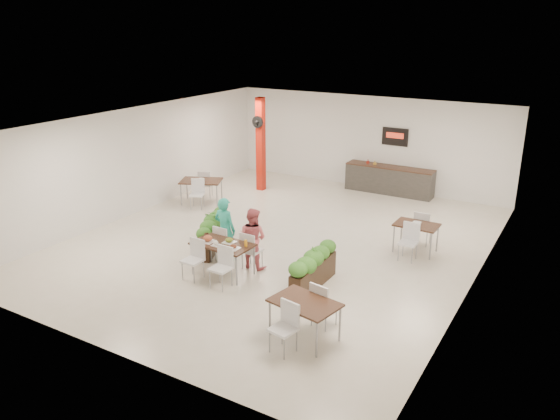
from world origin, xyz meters
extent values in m
plane|color=beige|center=(0.00, 0.00, 0.00)|extent=(12.00, 12.00, 0.00)
cube|color=white|center=(0.00, 6.00, 1.60)|extent=(10.00, 0.10, 3.20)
cube|color=white|center=(0.00, -6.00, 1.60)|extent=(10.00, 0.10, 3.20)
cube|color=white|center=(-5.00, 0.00, 1.60)|extent=(0.10, 12.00, 3.20)
cube|color=white|center=(5.00, 0.00, 1.60)|extent=(0.10, 12.00, 3.20)
cube|color=white|center=(0.00, 0.00, 3.20)|extent=(10.00, 12.00, 0.04)
cube|color=#B71B0C|center=(-3.00, 3.80, 1.60)|extent=(0.25, 0.25, 3.20)
cylinder|color=black|center=(-3.00, 3.62, 2.40)|extent=(0.40, 0.06, 0.40)
sphere|color=black|center=(-3.00, 3.58, 2.40)|extent=(0.12, 0.12, 0.12)
cube|color=#2E2C29|center=(1.00, 5.65, 0.45)|extent=(3.00, 0.60, 0.90)
cube|color=black|center=(1.00, 5.65, 0.92)|extent=(3.00, 0.62, 0.04)
cube|color=black|center=(1.00, 5.96, 1.90)|extent=(0.90, 0.04, 0.60)
cube|color=red|center=(1.00, 5.93, 1.95)|extent=(0.60, 0.02, 0.18)
imported|color=maroon|center=(0.20, 5.65, 1.04)|extent=(0.09, 0.09, 0.19)
imported|color=#B98D2E|center=(0.45, 5.65, 1.02)|extent=(0.13, 0.13, 0.17)
cube|color=black|center=(-0.14, -2.37, 0.73)|extent=(1.42, 0.84, 0.04)
cylinder|color=gray|center=(-0.79, -2.69, 0.35)|extent=(0.04, 0.04, 0.71)
cylinder|color=gray|center=(0.49, -2.73, 0.35)|extent=(0.04, 0.04, 0.71)
cylinder|color=gray|center=(-0.77, -2.01, 0.35)|extent=(0.04, 0.04, 0.71)
cylinder|color=gray|center=(0.51, -2.05, 0.35)|extent=(0.04, 0.04, 0.71)
cube|color=white|center=(-0.52, -1.76, 0.45)|extent=(0.43, 0.43, 0.05)
cube|color=white|center=(-0.52, -1.95, 0.70)|extent=(0.42, 0.05, 0.45)
cylinder|color=gray|center=(-0.34, -1.59, 0.21)|extent=(0.02, 0.02, 0.43)
cylinder|color=gray|center=(-0.68, -1.58, 0.21)|extent=(0.02, 0.02, 0.43)
cylinder|color=gray|center=(-0.35, -1.93, 0.21)|extent=(0.02, 0.02, 0.43)
cylinder|color=gray|center=(-0.69, -1.92, 0.21)|extent=(0.02, 0.02, 0.43)
cube|color=white|center=(0.28, -1.78, 0.45)|extent=(0.43, 0.43, 0.05)
cube|color=white|center=(0.28, -1.97, 0.70)|extent=(0.42, 0.05, 0.45)
cylinder|color=gray|center=(0.46, -1.62, 0.21)|extent=(0.02, 0.02, 0.43)
cylinder|color=gray|center=(0.12, -1.61, 0.21)|extent=(0.02, 0.02, 0.43)
cylinder|color=gray|center=(0.45, -1.96, 0.21)|extent=(0.02, 0.02, 0.43)
cylinder|color=gray|center=(0.11, -1.95, 0.21)|extent=(0.02, 0.02, 0.43)
cube|color=white|center=(-0.56, -2.96, 0.45)|extent=(0.43, 0.43, 0.05)
cube|color=white|center=(-0.55, -2.77, 0.70)|extent=(0.42, 0.05, 0.45)
cylinder|color=gray|center=(-0.73, -3.12, 0.21)|extent=(0.02, 0.02, 0.43)
cylinder|color=gray|center=(-0.39, -3.13, 0.21)|extent=(0.02, 0.02, 0.43)
cylinder|color=gray|center=(-0.72, -2.78, 0.21)|extent=(0.02, 0.02, 0.43)
cylinder|color=gray|center=(-0.38, -2.79, 0.21)|extent=(0.02, 0.02, 0.43)
cube|color=white|center=(0.24, -2.98, 0.45)|extent=(0.43, 0.43, 0.05)
cube|color=white|center=(0.25, -2.79, 0.70)|extent=(0.42, 0.05, 0.45)
cylinder|color=gray|center=(0.07, -3.15, 0.21)|extent=(0.02, 0.02, 0.43)
cylinder|color=gray|center=(0.41, -3.16, 0.21)|extent=(0.02, 0.02, 0.43)
cylinder|color=gray|center=(0.08, -2.81, 0.21)|extent=(0.02, 0.02, 0.43)
cylinder|color=gray|center=(0.42, -2.82, 0.21)|extent=(0.02, 0.02, 0.43)
cube|color=white|center=(-0.49, -2.46, 0.76)|extent=(0.31, 0.31, 0.01)
ellipsoid|color=brown|center=(-0.49, -2.46, 0.83)|extent=(0.22, 0.22, 0.13)
cube|color=white|center=(-0.03, -2.25, 0.76)|extent=(0.27, 0.27, 0.01)
ellipsoid|color=gold|center=(-0.03, -2.25, 0.82)|extent=(0.18, 0.18, 0.11)
cube|color=white|center=(0.26, -2.50, 0.76)|extent=(0.27, 0.27, 0.01)
ellipsoid|color=#512010|center=(0.26, -2.50, 0.81)|extent=(0.16, 0.16, 0.10)
cube|color=white|center=(-0.19, -2.55, 0.76)|extent=(0.19, 0.19, 0.01)
ellipsoid|color=white|center=(-0.19, -2.55, 0.80)|extent=(0.12, 0.12, 0.07)
cylinder|color=orange|center=(0.42, -2.24, 0.82)|extent=(0.07, 0.07, 0.15)
imported|color=brown|center=(-0.68, -2.25, 0.80)|extent=(0.12, 0.12, 0.10)
imported|color=#29B49A|center=(-0.54, -1.72, 0.80)|extent=(0.60, 0.40, 1.60)
imported|color=#DA6169|center=(0.26, -1.72, 0.74)|extent=(0.73, 0.58, 1.47)
cube|color=black|center=(-1.24, -1.28, 0.31)|extent=(0.97, 1.85, 0.62)
ellipsoid|color=#1C5418|center=(-0.96, -2.01, 0.74)|extent=(0.40, 0.40, 0.32)
ellipsoid|color=#1C5418|center=(-1.10, -1.65, 0.74)|extent=(0.40, 0.40, 0.32)
ellipsoid|color=#1C5418|center=(-1.24, -1.28, 0.74)|extent=(0.40, 0.40, 0.32)
ellipsoid|color=#1C5418|center=(-1.38, -0.92, 0.74)|extent=(0.40, 0.40, 0.32)
ellipsoid|color=#1C5418|center=(-1.52, -0.55, 0.74)|extent=(0.40, 0.40, 0.32)
imported|color=#1C5418|center=(-1.24, -1.28, 0.83)|extent=(0.36, 0.32, 0.40)
cube|color=black|center=(1.99, -1.95, 0.29)|extent=(0.29, 1.72, 0.57)
ellipsoid|color=#1C5418|center=(1.99, -2.66, 0.69)|extent=(0.40, 0.40, 0.32)
ellipsoid|color=#1C5418|center=(1.99, -2.30, 0.69)|extent=(0.40, 0.40, 0.32)
ellipsoid|color=#1C5418|center=(1.99, -1.95, 0.69)|extent=(0.40, 0.40, 0.32)
ellipsoid|color=#1C5418|center=(1.99, -1.59, 0.69)|extent=(0.40, 0.40, 0.32)
ellipsoid|color=#1C5418|center=(1.99, -1.23, 0.69)|extent=(0.40, 0.40, 0.32)
imported|color=#1C5418|center=(1.99, -1.95, 0.76)|extent=(0.21, 0.21, 0.37)
cube|color=black|center=(-3.87, 1.58, 0.73)|extent=(1.52, 1.31, 0.04)
cylinder|color=gray|center=(-4.25, 1.01, 0.35)|extent=(0.04, 0.04, 0.71)
cylinder|color=gray|center=(-3.19, 1.49, 0.35)|extent=(0.04, 0.04, 0.71)
cylinder|color=gray|center=(-4.56, 1.67, 0.35)|extent=(0.04, 0.04, 0.71)
cylinder|color=gray|center=(-3.50, 2.16, 0.35)|extent=(0.04, 0.04, 0.71)
cube|color=white|center=(-4.13, 2.13, 0.45)|extent=(0.56, 0.56, 0.05)
cube|color=white|center=(-4.05, 1.96, 0.70)|extent=(0.40, 0.21, 0.45)
cylinder|color=gray|center=(-4.04, 2.35, 0.21)|extent=(0.02, 0.02, 0.43)
cylinder|color=gray|center=(-4.35, 2.21, 0.21)|extent=(0.02, 0.02, 0.43)
cylinder|color=gray|center=(-3.90, 2.04, 0.21)|extent=(0.02, 0.02, 0.43)
cylinder|color=gray|center=(-4.21, 1.90, 0.21)|extent=(0.02, 0.02, 0.43)
cube|color=white|center=(-3.62, 1.04, 0.45)|extent=(0.56, 0.56, 0.05)
cube|color=white|center=(-3.70, 1.21, 0.70)|extent=(0.40, 0.21, 0.45)
cylinder|color=gray|center=(-3.71, 0.81, 0.21)|extent=(0.02, 0.02, 0.43)
cylinder|color=gray|center=(-3.40, 0.95, 0.21)|extent=(0.02, 0.02, 0.43)
cylinder|color=gray|center=(-3.85, 1.12, 0.21)|extent=(0.02, 0.02, 0.43)
cylinder|color=gray|center=(-3.54, 1.26, 0.21)|extent=(0.02, 0.02, 0.43)
imported|color=white|center=(-3.87, 1.58, 0.78)|extent=(0.22, 0.22, 0.05)
cube|color=black|center=(3.32, 1.13, 0.73)|extent=(1.07, 0.72, 0.04)
cylinder|color=gray|center=(2.85, 0.84, 0.35)|extent=(0.04, 0.04, 0.71)
cylinder|color=gray|center=(3.79, 0.84, 0.35)|extent=(0.04, 0.04, 0.71)
cylinder|color=gray|center=(2.85, 1.43, 0.35)|extent=(0.04, 0.04, 0.71)
cylinder|color=gray|center=(3.80, 1.43, 0.35)|extent=(0.04, 0.04, 0.71)
cube|color=white|center=(3.33, 1.73, 0.45)|extent=(0.42, 0.42, 0.05)
cube|color=white|center=(3.33, 1.54, 0.70)|extent=(0.42, 0.04, 0.45)
cylinder|color=gray|center=(3.50, 1.90, 0.21)|extent=(0.02, 0.02, 0.43)
cylinder|color=gray|center=(3.16, 1.91, 0.21)|extent=(0.02, 0.02, 0.43)
cylinder|color=gray|center=(3.50, 1.56, 0.21)|extent=(0.02, 0.02, 0.43)
cylinder|color=gray|center=(3.16, 1.57, 0.21)|extent=(0.02, 0.02, 0.43)
cube|color=white|center=(3.32, 0.53, 0.45)|extent=(0.42, 0.42, 0.05)
cube|color=white|center=(3.32, 0.72, 0.70)|extent=(0.42, 0.04, 0.45)
cylinder|color=gray|center=(3.15, 0.37, 0.21)|extent=(0.02, 0.02, 0.43)
cylinder|color=gray|center=(3.49, 0.36, 0.21)|extent=(0.02, 0.02, 0.43)
cylinder|color=gray|center=(3.15, 0.71, 0.21)|extent=(0.02, 0.02, 0.43)
cylinder|color=gray|center=(3.49, 0.70, 0.21)|extent=(0.02, 0.02, 0.43)
imported|color=white|center=(3.32, 1.13, 0.78)|extent=(0.22, 0.22, 0.05)
cube|color=black|center=(2.79, -3.86, 0.73)|extent=(1.35, 1.02, 0.04)
cylinder|color=gray|center=(2.19, -4.09, 0.35)|extent=(0.04, 0.04, 0.71)
cylinder|color=gray|center=(3.26, -4.30, 0.35)|extent=(0.04, 0.04, 0.71)
cylinder|color=gray|center=(2.32, -3.41, 0.35)|extent=(0.04, 0.04, 0.71)
cylinder|color=gray|center=(3.39, -3.62, 0.35)|extent=(0.04, 0.04, 0.71)
cube|color=white|center=(2.90, -3.27, 0.45)|extent=(0.49, 0.49, 0.05)
cube|color=white|center=(2.87, -3.45, 0.70)|extent=(0.42, 0.12, 0.45)
cylinder|color=gray|center=(3.10, -3.13, 0.21)|extent=(0.02, 0.02, 0.43)
cylinder|color=gray|center=(2.77, -3.07, 0.21)|extent=(0.02, 0.02, 0.43)
cylinder|color=gray|center=(3.04, -3.47, 0.21)|extent=(0.02, 0.02, 0.43)
cylinder|color=gray|center=(2.70, -3.40, 0.21)|extent=(0.02, 0.02, 0.43)
cube|color=white|center=(2.68, -4.45, 0.45)|extent=(0.49, 0.49, 0.05)
cube|color=white|center=(2.71, -4.26, 0.70)|extent=(0.42, 0.12, 0.45)
cylinder|color=gray|center=(2.48, -4.58, 0.21)|extent=(0.02, 0.02, 0.43)
cylinder|color=gray|center=(2.81, -4.64, 0.21)|extent=(0.02, 0.02, 0.43)
cylinder|color=gray|center=(2.54, -4.25, 0.21)|extent=(0.02, 0.02, 0.43)
cylinder|color=gray|center=(2.88, -4.31, 0.21)|extent=(0.02, 0.02, 0.43)
camera|label=1|loc=(6.86, -11.67, 5.54)|focal=35.00mm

